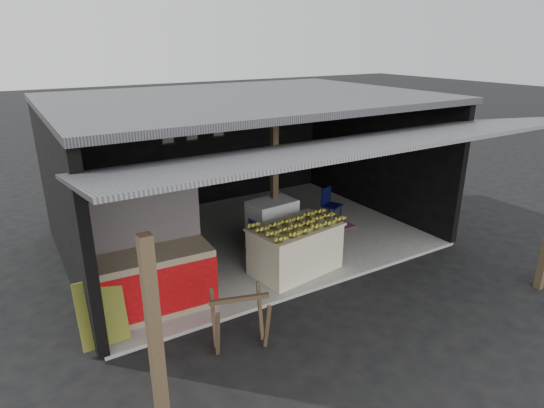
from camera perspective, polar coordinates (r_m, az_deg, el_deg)
ground at (r=7.91m, az=5.73°, el=-10.73°), size 80.00×80.00×0.00m
concrete_slab at (r=9.77m, az=-3.07°, el=-4.23°), size 7.00×5.00×0.06m
shophouse at (r=9.40m, az=-4.22°, el=8.06°), size 7.40×7.29×3.02m
banana_table at (r=8.19m, az=2.94°, el=-5.55°), size 1.71×1.19×0.88m
banana_pile at (r=7.99m, az=3.00°, el=-2.17°), size 1.58×1.08×0.17m
white_crate at (r=9.03m, az=0.03°, el=-2.61°), size 0.96×0.70×1.00m
neighbor_stall at (r=7.24m, az=-14.49°, el=-9.00°), size 1.77×0.86×1.78m
green_signboard at (r=6.75m, az=-20.59°, el=-12.59°), size 0.63×0.29×0.92m
sawhorse at (r=6.32m, az=-4.08°, el=-13.86°), size 0.88×0.87×0.80m
water_barrel at (r=8.85m, az=6.66°, el=-5.03°), size 0.34×0.34×0.50m
plastic_chair at (r=10.48m, az=7.18°, el=0.27°), size 0.49×0.49×0.80m
magenta_rug at (r=10.32m, az=5.62°, el=-2.73°), size 1.50×1.01×0.01m
picture_frames at (r=11.23m, az=-9.90°, el=8.87°), size 1.62×0.04×0.46m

